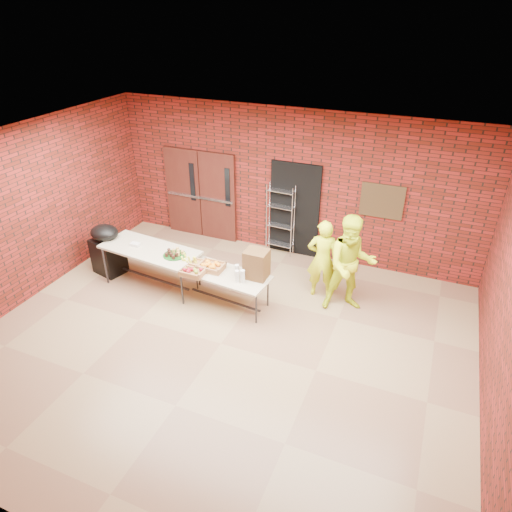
{
  "coord_description": "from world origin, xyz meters",
  "views": [
    {
      "loc": [
        2.83,
        -5.23,
        5.07
      ],
      "look_at": [
        0.05,
        1.4,
        0.97
      ],
      "focal_mm": 32.0,
      "sensor_mm": 36.0,
      "label": 1
    }
  ],
  "objects_px": {
    "volunteer_woman": "(322,259)",
    "table_left": "(150,252)",
    "coffee_dispenser": "(257,264)",
    "table_right": "(224,276)",
    "wire_rack": "(280,220)",
    "volunteer_man": "(351,264)",
    "covered_grill": "(107,249)"
  },
  "relations": [
    {
      "from": "covered_grill",
      "to": "volunteer_woman",
      "type": "xyz_separation_m",
      "value": [
        4.3,
        0.89,
        0.25
      ]
    },
    {
      "from": "wire_rack",
      "to": "covered_grill",
      "type": "height_order",
      "value": "wire_rack"
    },
    {
      "from": "table_left",
      "to": "volunteer_woman",
      "type": "xyz_separation_m",
      "value": [
        3.2,
        0.94,
        0.05
      ]
    },
    {
      "from": "coffee_dispenser",
      "to": "volunteer_woman",
      "type": "height_order",
      "value": "volunteer_woman"
    },
    {
      "from": "wire_rack",
      "to": "coffee_dispenser",
      "type": "bearing_deg",
      "value": -77.55
    },
    {
      "from": "table_right",
      "to": "covered_grill",
      "type": "height_order",
      "value": "covered_grill"
    },
    {
      "from": "coffee_dispenser",
      "to": "covered_grill",
      "type": "distance_m",
      "value": 3.37
    },
    {
      "from": "wire_rack",
      "to": "covered_grill",
      "type": "relative_size",
      "value": 1.51
    },
    {
      "from": "volunteer_woman",
      "to": "volunteer_man",
      "type": "relative_size",
      "value": 0.85
    },
    {
      "from": "wire_rack",
      "to": "table_right",
      "type": "distance_m",
      "value": 2.31
    },
    {
      "from": "wire_rack",
      "to": "table_left",
      "type": "bearing_deg",
      "value": -127.35
    },
    {
      "from": "table_left",
      "to": "volunteer_woman",
      "type": "height_order",
      "value": "volunteer_woman"
    },
    {
      "from": "table_left",
      "to": "covered_grill",
      "type": "distance_m",
      "value": 1.13
    },
    {
      "from": "table_right",
      "to": "volunteer_woman",
      "type": "bearing_deg",
      "value": 39.94
    },
    {
      "from": "coffee_dispenser",
      "to": "volunteer_woman",
      "type": "bearing_deg",
      "value": 43.4
    },
    {
      "from": "covered_grill",
      "to": "table_left",
      "type": "bearing_deg",
      "value": 10.78
    },
    {
      "from": "volunteer_woman",
      "to": "table_left",
      "type": "bearing_deg",
      "value": 2.02
    },
    {
      "from": "wire_rack",
      "to": "table_right",
      "type": "relative_size",
      "value": 0.93
    },
    {
      "from": "table_right",
      "to": "coffee_dispenser",
      "type": "height_order",
      "value": "coffee_dispenser"
    },
    {
      "from": "coffee_dispenser",
      "to": "volunteer_man",
      "type": "bearing_deg",
      "value": 23.78
    },
    {
      "from": "covered_grill",
      "to": "wire_rack",
      "type": "bearing_deg",
      "value": 49.13
    },
    {
      "from": "wire_rack",
      "to": "volunteer_man",
      "type": "distance_m",
      "value": 2.39
    },
    {
      "from": "wire_rack",
      "to": "table_right",
      "type": "bearing_deg",
      "value": -92.61
    },
    {
      "from": "table_right",
      "to": "volunteer_woman",
      "type": "distance_m",
      "value": 1.87
    },
    {
      "from": "table_right",
      "to": "volunteer_man",
      "type": "relative_size",
      "value": 0.94
    },
    {
      "from": "covered_grill",
      "to": "coffee_dispenser",
      "type": "bearing_deg",
      "value": 13.39
    },
    {
      "from": "table_left",
      "to": "coffee_dispenser",
      "type": "height_order",
      "value": "coffee_dispenser"
    },
    {
      "from": "table_left",
      "to": "volunteer_woman",
      "type": "relative_size",
      "value": 1.29
    },
    {
      "from": "coffee_dispenser",
      "to": "table_right",
      "type": "bearing_deg",
      "value": -167.51
    },
    {
      "from": "table_left",
      "to": "coffee_dispenser",
      "type": "relative_size",
      "value": 3.87
    },
    {
      "from": "table_right",
      "to": "wire_rack",
      "type": "bearing_deg",
      "value": 89.89
    },
    {
      "from": "table_right",
      "to": "volunteer_woman",
      "type": "height_order",
      "value": "volunteer_woman"
    }
  ]
}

